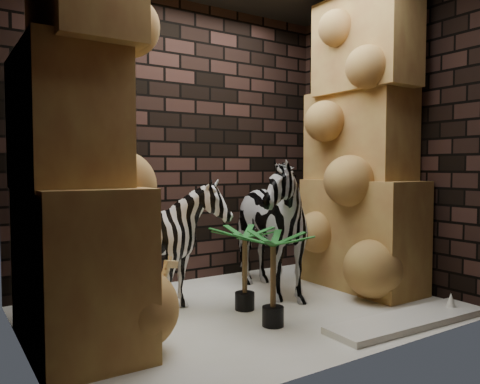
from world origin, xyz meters
TOP-DOWN VIEW (x-y plane):
  - floor at (0.00, 0.00)m, footprint 3.50×3.50m
  - wall_back at (0.00, 1.25)m, footprint 3.50×0.00m
  - wall_front at (0.00, -1.25)m, footprint 3.50×0.00m
  - wall_left at (-1.75, 0.00)m, footprint 0.00×3.00m
  - wall_right at (1.75, 0.00)m, footprint 0.00×3.00m
  - rock_pillar_left at (-1.40, 0.00)m, footprint 0.68×1.30m
  - rock_pillar_right at (1.42, 0.00)m, footprint 0.58×1.25m
  - zebra_right at (0.42, 0.37)m, footprint 0.87×1.38m
  - zebra_left at (-0.56, 0.48)m, footprint 1.02×1.22m
  - giraffe_toy at (-0.99, -0.22)m, footprint 0.32×0.15m
  - palm_front at (0.00, 0.02)m, footprint 0.36×0.36m
  - palm_back at (-0.04, -0.45)m, footprint 0.36×0.36m
  - surfboard at (0.89, -0.99)m, footprint 1.51×0.43m

SIDE VIEW (x-z plane):
  - floor at x=0.00m, z-range 0.00..0.00m
  - surfboard at x=0.89m, z-range 0.00..0.05m
  - giraffe_toy at x=-0.99m, z-range 0.00..0.60m
  - palm_front at x=0.00m, z-range 0.00..0.73m
  - palm_back at x=-0.04m, z-range 0.00..0.74m
  - zebra_left at x=-0.56m, z-range 0.00..1.03m
  - zebra_right at x=0.42m, z-range 0.00..1.53m
  - wall_back at x=0.00m, z-range -0.25..3.25m
  - wall_front at x=0.00m, z-range -0.25..3.25m
  - wall_left at x=-1.75m, z-range 0.00..3.00m
  - wall_right at x=1.75m, z-range 0.00..3.00m
  - rock_pillar_left at x=-1.40m, z-range 0.00..3.00m
  - rock_pillar_right at x=1.42m, z-range 0.00..3.00m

